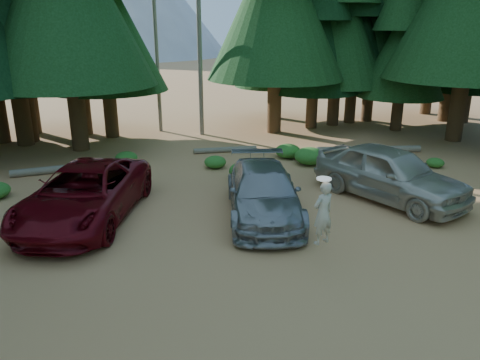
{
  "coord_description": "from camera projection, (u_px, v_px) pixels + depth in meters",
  "views": [
    {
      "loc": [
        -4.85,
        -9.85,
        5.74
      ],
      "look_at": [
        -0.76,
        2.86,
        1.25
      ],
      "focal_mm": 35.0,
      "sensor_mm": 36.0,
      "label": 1
    }
  ],
  "objects": [
    {
      "name": "snag_front",
      "position": [
        199.0,
        18.0,
        23.53
      ],
      "size": [
        0.24,
        0.24,
        12.0
      ],
      "primitive_type": "cylinder",
      "color": "#6F6759",
      "rests_on": "ground"
    },
    {
      "name": "shrub_edge_east",
      "position": [
        435.0,
        163.0,
        19.55
      ],
      "size": [
        0.72,
        0.72,
        0.39
      ],
      "primitive_type": "ellipsoid",
      "color": "#255C1B",
      "rests_on": "ground"
    },
    {
      "name": "shrub_right",
      "position": [
        310.0,
        156.0,
        19.91
      ],
      "size": [
        1.31,
        1.31,
        0.72
      ],
      "primitive_type": "ellipsoid",
      "color": "#255C1B",
      "rests_on": "ground"
    },
    {
      "name": "frisbee_player",
      "position": [
        323.0,
        213.0,
        11.44
      ],
      "size": [
        0.67,
        0.53,
        1.7
      ],
      "rotation": [
        0.0,
        0.0,
        3.42
      ],
      "color": "beige",
      "rests_on": "ground"
    },
    {
      "name": "ground",
      "position": [
        302.0,
        256.0,
        12.13
      ],
      "size": [
        160.0,
        160.0,
        0.0
      ],
      "primitive_type": "plane",
      "color": "#BC7F4F",
      "rests_on": "ground"
    },
    {
      "name": "shrub_far_right",
      "position": [
        288.0,
        151.0,
        20.9
      ],
      "size": [
        1.13,
        1.13,
        0.62
      ],
      "primitive_type": "ellipsoid",
      "color": "#255C1B",
      "rests_on": "ground"
    },
    {
      "name": "snag_back",
      "position": [
        156.0,
        38.0,
        24.62
      ],
      "size": [
        0.2,
        0.2,
        10.0
      ],
      "primitive_type": "cylinder",
      "color": "#6F6759",
      "rests_on": "ground"
    },
    {
      "name": "silver_minivan_center",
      "position": [
        263.0,
        192.0,
        14.46
      ],
      "size": [
        3.45,
        5.67,
        1.53
      ],
      "primitive_type": "imported",
      "rotation": [
        0.0,
        0.0,
        -0.26
      ],
      "color": "#929599",
      "rests_on": "ground"
    },
    {
      "name": "log_mid",
      "position": [
        225.0,
        150.0,
        21.85
      ],
      "size": [
        2.97,
        0.58,
        0.24
      ],
      "primitive_type": "cylinder",
      "rotation": [
        0.0,
        1.57,
        -0.11
      ],
      "color": "#6F6759",
      "rests_on": "ground"
    },
    {
      "name": "red_pickup",
      "position": [
        85.0,
        194.0,
        14.16
      ],
      "size": [
        4.85,
        6.61,
        1.67
      ],
      "primitive_type": "imported",
      "rotation": [
        0.0,
        0.0,
        -0.39
      ],
      "color": "#5E0810",
      "rests_on": "ground"
    },
    {
      "name": "forest_belt_north",
      "position": [
        186.0,
        133.0,
        25.66
      ],
      "size": [
        36.0,
        7.0,
        22.0
      ],
      "primitive_type": null,
      "color": "black",
      "rests_on": "ground"
    },
    {
      "name": "shrub_left",
      "position": [
        126.0,
        158.0,
        20.03
      ],
      "size": [
        0.95,
        0.95,
        0.52
      ],
      "primitive_type": "ellipsoid",
      "color": "#255C1B",
      "rests_on": "ground"
    },
    {
      "name": "log_left",
      "position": [
        67.0,
        168.0,
        18.95
      ],
      "size": [
        4.28,
        0.54,
        0.3
      ],
      "primitive_type": "cylinder",
      "rotation": [
        0.0,
        1.57,
        0.06
      ],
      "color": "#6F6759",
      "rests_on": "ground"
    },
    {
      "name": "log_right",
      "position": [
        369.0,
        149.0,
        21.75
      ],
      "size": [
        4.8,
        1.52,
        0.31
      ],
      "primitive_type": "cylinder",
      "rotation": [
        0.0,
        1.57,
        -0.25
      ],
      "color": "#6F6759",
      "rests_on": "ground"
    },
    {
      "name": "shrub_center_left",
      "position": [
        246.0,
        171.0,
        17.93
      ],
      "size": [
        1.28,
        1.28,
        0.7
      ],
      "primitive_type": "ellipsoid",
      "color": "#255C1B",
      "rests_on": "ground"
    },
    {
      "name": "shrub_center_right",
      "position": [
        215.0,
        162.0,
        19.46
      ],
      "size": [
        0.91,
        0.91,
        0.5
      ],
      "primitive_type": "ellipsoid",
      "color": "#255C1B",
      "rests_on": "ground"
    },
    {
      "name": "silver_minivan_right",
      "position": [
        390.0,
        173.0,
        15.8
      ],
      "size": [
        3.89,
        5.83,
        1.84
      ],
      "primitive_type": "imported",
      "rotation": [
        0.0,
        0.0,
        0.35
      ],
      "color": "beige",
      "rests_on": "ground"
    }
  ]
}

